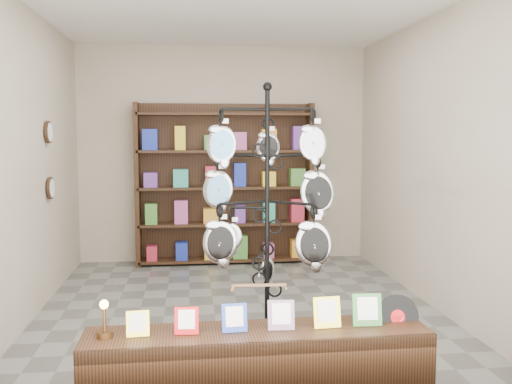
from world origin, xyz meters
TOP-DOWN VIEW (x-y plane):
  - ground at (0.00, 0.00)m, footprint 5.00×5.00m
  - room_envelope at (0.00, 0.00)m, footprint 5.00×5.00m
  - display_tree at (0.11, -1.17)m, footprint 1.11×1.04m
  - front_shelf at (-0.06, -2.04)m, footprint 2.19×0.49m
  - back_shelving at (0.00, 2.30)m, footprint 2.42×0.36m
  - wall_clocks at (-1.97, 0.80)m, footprint 0.03×0.24m

SIDE VIEW (x-z plane):
  - ground at x=0.00m, z-range 0.00..0.00m
  - front_shelf at x=-0.06m, z-range -0.12..0.66m
  - back_shelving at x=0.00m, z-range -0.07..2.13m
  - display_tree at x=0.11m, z-range 0.17..2.34m
  - wall_clocks at x=-1.97m, z-range 1.08..1.92m
  - room_envelope at x=0.00m, z-range -0.65..4.35m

